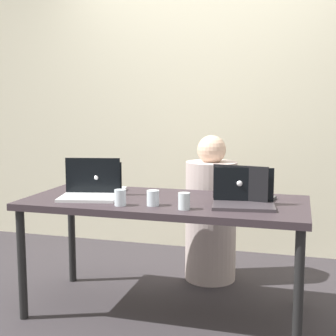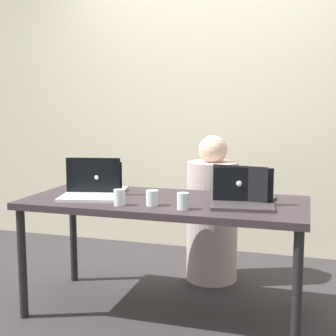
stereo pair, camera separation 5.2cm
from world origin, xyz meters
name	(u,v)px [view 2 (the right image)]	position (x,y,z in m)	size (l,w,h in m)	color
ground_plane	(165,312)	(0.00, 0.00, 0.00)	(12.00, 12.00, 0.00)	#332E32
back_wall	(212,109)	(0.00, 1.39, 1.23)	(4.50, 0.10, 2.46)	beige
desk	(164,210)	(0.00, 0.00, 0.64)	(1.66, 0.73, 0.70)	#32282D
person_at_center	(212,216)	(0.16, 0.63, 0.47)	(0.45, 0.45, 1.05)	#BEABA5
laptop_front_left	(90,189)	(-0.45, -0.07, 0.75)	(0.38, 0.31, 0.23)	silver
laptop_back_right	(244,193)	(0.46, 0.08, 0.75)	(0.36, 0.28, 0.22)	#363939
laptop_back_left	(100,186)	(-0.46, 0.10, 0.75)	(0.35, 0.28, 0.21)	silver
laptop_front_right	(243,199)	(0.47, -0.07, 0.75)	(0.36, 0.26, 0.21)	#3C363A
water_glass_center	(152,199)	(-0.01, -0.18, 0.74)	(0.07, 0.07, 0.09)	silver
water_glass_left	(120,198)	(-0.19, -0.23, 0.74)	(0.07, 0.07, 0.09)	silver
water_glass_right	(183,202)	(0.18, -0.23, 0.74)	(0.06, 0.06, 0.09)	silver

